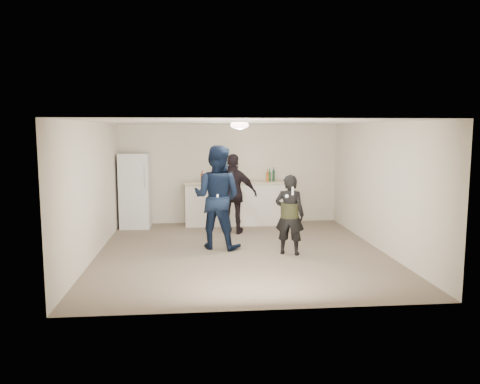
{
  "coord_description": "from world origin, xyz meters",
  "views": [
    {
      "loc": [
        -0.85,
        -8.83,
        2.34
      ],
      "look_at": [
        0.0,
        0.2,
        1.15
      ],
      "focal_mm": 35.0,
      "sensor_mm": 36.0,
      "label": 1
    }
  ],
  "objects": [
    {
      "name": "ceiling_dome",
      "position": [
        0.0,
        0.3,
        2.45
      ],
      "size": [
        0.36,
        0.36,
        0.16
      ],
      "primitive_type": "ellipsoid",
      "color": "white",
      "rests_on": "ceiling"
    },
    {
      "name": "fridge",
      "position": [
        -2.33,
        2.6,
        0.9
      ],
      "size": [
        0.7,
        0.7,
        1.8
      ],
      "primitive_type": "cube",
      "color": "silver",
      "rests_on": "floor"
    },
    {
      "name": "bottle_cluster",
      "position": [
        0.48,
        2.63,
        1.2
      ],
      "size": [
        1.85,
        0.31,
        0.27
      ],
      "color": "#B8BDC4",
      "rests_on": "counter_top"
    },
    {
      "name": "nunchuk_woman",
      "position": [
        0.8,
        -0.47,
        1.15
      ],
      "size": [
        0.07,
        0.07,
        0.07
      ],
      "primitive_type": "sphere",
      "color": "white",
      "rests_on": "woman"
    },
    {
      "name": "woman",
      "position": [
        0.9,
        -0.25,
        0.76
      ],
      "size": [
        0.65,
        0.54,
        1.53
      ],
      "primitive_type": "imported",
      "rotation": [
        0.0,
        0.0,
        2.77
      ],
      "color": "black",
      "rests_on": "floor"
    },
    {
      "name": "man",
      "position": [
        -0.44,
        0.38,
        1.03
      ],
      "size": [
        1.23,
        1.12,
        2.06
      ],
      "primitive_type": "imported",
      "rotation": [
        0.0,
        0.0,
        2.73
      ],
      "color": "#102243",
      "rests_on": "floor"
    },
    {
      "name": "wall_back",
      "position": [
        0.0,
        3.0,
        1.25
      ],
      "size": [
        6.0,
        0.0,
        6.0
      ],
      "primitive_type": "plane",
      "rotation": [
        1.57,
        0.0,
        0.0
      ],
      "color": "beige",
      "rests_on": "floor"
    },
    {
      "name": "wall_left",
      "position": [
        -2.75,
        0.0,
        1.25
      ],
      "size": [
        0.0,
        6.0,
        6.0
      ],
      "primitive_type": "plane",
      "rotation": [
        1.57,
        0.0,
        1.57
      ],
      "color": "beige",
      "rests_on": "floor"
    },
    {
      "name": "spectator",
      "position": [
        -0.01,
        1.66,
        0.91
      ],
      "size": [
        1.15,
        0.76,
        1.82
      ],
      "primitive_type": "imported",
      "rotation": [
        0.0,
        0.0,
        2.82
      ],
      "color": "black",
      "rests_on": "floor"
    },
    {
      "name": "remote_man",
      "position": [
        -0.44,
        0.1,
        1.05
      ],
      "size": [
        0.04,
        0.04,
        0.15
      ],
      "primitive_type": "cube",
      "color": "white",
      "rests_on": "man"
    },
    {
      "name": "ceiling",
      "position": [
        0.0,
        0.0,
        2.5
      ],
      "size": [
        6.0,
        6.0,
        0.0
      ],
      "primitive_type": "plane",
      "rotation": [
        3.14,
        0.0,
        0.0
      ],
      "color": "silver",
      "rests_on": "wall_back"
    },
    {
      "name": "camo_shorts",
      "position": [
        0.9,
        -0.25,
        0.85
      ],
      "size": [
        0.34,
        0.34,
        0.28
      ],
      "primitive_type": "cylinder",
      "color": "#313518",
      "rests_on": "woman"
    },
    {
      "name": "counter_top",
      "position": [
        0.18,
        2.67,
        1.07
      ],
      "size": [
        2.68,
        0.64,
        0.04
      ],
      "primitive_type": "cube",
      "color": "beige",
      "rests_on": "counter"
    },
    {
      "name": "fridge_handle",
      "position": [
        -2.05,
        2.23,
        1.3
      ],
      "size": [
        0.02,
        0.02,
        0.6
      ],
      "primitive_type": "cylinder",
      "color": "white",
      "rests_on": "fridge"
    },
    {
      "name": "wall_right",
      "position": [
        2.75,
        0.0,
        1.25
      ],
      "size": [
        0.0,
        6.0,
        6.0
      ],
      "primitive_type": "plane",
      "rotation": [
        1.57,
        0.0,
        -1.57
      ],
      "color": "beige",
      "rests_on": "floor"
    },
    {
      "name": "wall_front",
      "position": [
        0.0,
        -3.0,
        1.25
      ],
      "size": [
        6.0,
        0.0,
        6.0
      ],
      "primitive_type": "plane",
      "rotation": [
        -1.57,
        0.0,
        0.0
      ],
      "color": "beige",
      "rests_on": "floor"
    },
    {
      "name": "shaker",
      "position": [
        -0.16,
        2.62,
        1.18
      ],
      "size": [
        0.08,
        0.08,
        0.17
      ],
      "primitive_type": "cylinder",
      "color": "silver",
      "rests_on": "counter_top"
    },
    {
      "name": "floor",
      "position": [
        0.0,
        0.0,
        0.0
      ],
      "size": [
        6.0,
        6.0,
        0.0
      ],
      "primitive_type": "plane",
      "color": "#6B5B4C",
      "rests_on": "ground"
    },
    {
      "name": "counter",
      "position": [
        0.18,
        2.67,
        0.53
      ],
      "size": [
        2.6,
        0.56,
        1.05
      ],
      "primitive_type": "cube",
      "color": "silver",
      "rests_on": "floor"
    },
    {
      "name": "remote_woman",
      "position": [
        0.9,
        -0.5,
        1.25
      ],
      "size": [
        0.04,
        0.04,
        0.15
      ],
      "primitive_type": "cube",
      "color": "silver",
      "rests_on": "woman"
    },
    {
      "name": "nunchuk_man",
      "position": [
        -0.32,
        0.13,
        0.98
      ],
      "size": [
        0.07,
        0.07,
        0.07
      ],
      "primitive_type": "sphere",
      "color": "silver",
      "rests_on": "man"
    }
  ]
}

